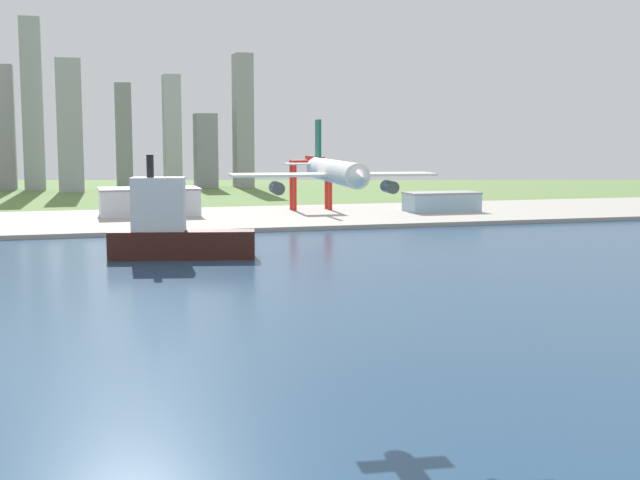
# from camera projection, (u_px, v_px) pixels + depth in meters

# --- Properties ---
(ground_plane) EXTENTS (2400.00, 2400.00, 0.00)m
(ground_plane) POSITION_uv_depth(u_px,v_px,m) (224.00, 269.00, 333.97)
(ground_plane) COLOR #5D7E3F
(water_bay) EXTENTS (840.00, 360.00, 0.15)m
(water_bay) POSITION_uv_depth(u_px,v_px,m) (256.00, 297.00, 276.74)
(water_bay) COLOR navy
(water_bay) RESTS_ON ground
(industrial_pier) EXTENTS (840.00, 140.00, 2.50)m
(industrial_pier) POSITION_uv_depth(u_px,v_px,m) (169.00, 220.00, 515.00)
(industrial_pier) COLOR #A7A298
(industrial_pier) RESTS_ON ground
(airplane_landing) EXTENTS (41.67, 46.91, 14.98)m
(airplane_landing) POSITION_uv_depth(u_px,v_px,m) (335.00, 172.00, 170.43)
(airplane_landing) COLOR white
(cargo_ship) EXTENTS (61.50, 25.38, 43.39)m
(cargo_ship) POSITION_uv_depth(u_px,v_px,m) (173.00, 230.00, 359.59)
(cargo_ship) COLOR #381914
(cargo_ship) RESTS_ON water_bay
(port_crane_red) EXTENTS (26.54, 38.20, 35.46)m
(port_crane_red) POSITION_uv_depth(u_px,v_px,m) (311.00, 171.00, 565.87)
(port_crane_red) COLOR red
(port_crane_red) RESTS_ON industrial_pier
(warehouse_main) EXTENTS (60.42, 34.65, 16.83)m
(warehouse_main) POSITION_uv_depth(u_px,v_px,m) (149.00, 201.00, 532.08)
(warehouse_main) COLOR silver
(warehouse_main) RESTS_ON industrial_pier
(warehouse_annex) EXTENTS (47.46, 22.61, 12.45)m
(warehouse_annex) POSITION_uv_depth(u_px,v_px,m) (442.00, 202.00, 558.87)
(warehouse_annex) COLOR #99BCD1
(warehouse_annex) RESTS_ON industrial_pier
(distant_skyline) EXTENTS (321.51, 78.14, 159.83)m
(distant_skyline) POSITION_uv_depth(u_px,v_px,m) (85.00, 127.00, 813.32)
(distant_skyline) COLOR gray
(distant_skyline) RESTS_ON ground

